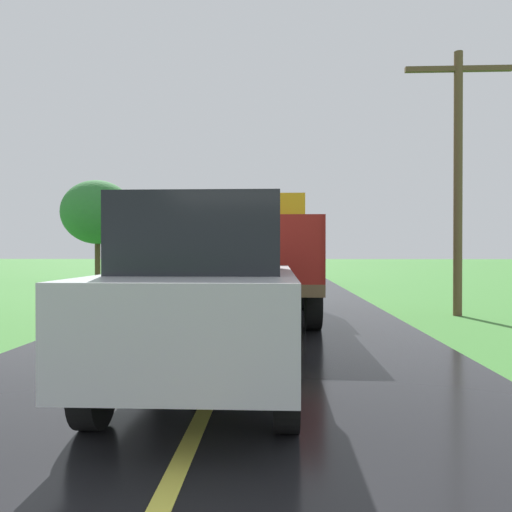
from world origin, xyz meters
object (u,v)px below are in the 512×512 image
banana_truck_far (271,252)px  following_car (210,293)px  utility_pole_roadside (458,170)px  banana_truck_near (261,253)px  roadside_tree_near_left (97,212)px

banana_truck_far → following_car: bearing=-91.3°
banana_truck_far → utility_pole_roadside: bearing=-67.9°
banana_truck_near → following_car: size_ratio=1.42×
banana_truck_near → roadside_tree_near_left: bearing=123.2°
utility_pole_roadside → following_car: 8.54m
banana_truck_near → following_car: banana_truck_near is taller
banana_truck_far → following_car: 17.65m
roadside_tree_near_left → following_car: size_ratio=1.26×
banana_truck_near → roadside_tree_near_left: (-8.90, 13.61, 2.07)m
following_car → roadside_tree_near_left: bearing=113.3°
banana_truck_far → utility_pole_roadside: utility_pole_roadside is taller
following_car → banana_truck_near: bearing=87.2°
utility_pole_roadside → roadside_tree_near_left: (-13.49, 13.34, 0.11)m
banana_truck_near → utility_pole_roadside: utility_pole_roadside is taller
banana_truck_far → following_car: (-0.41, -17.64, -0.39)m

